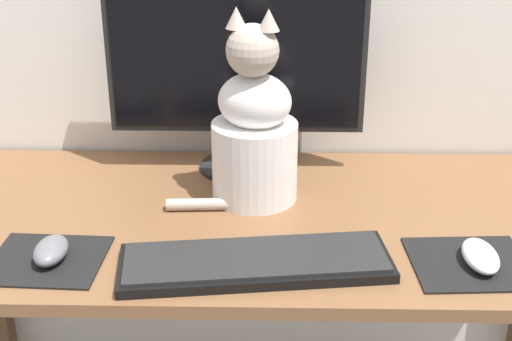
{
  "coord_description": "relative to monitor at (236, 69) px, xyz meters",
  "views": [
    {
      "loc": [
        0.02,
        -1.25,
        1.4
      ],
      "look_at": [
        -0.0,
        -0.06,
        0.86
      ],
      "focal_mm": 50.0,
      "sensor_mm": 36.0,
      "label": 1
    }
  ],
  "objects": [
    {
      "name": "keyboard",
      "position": [
        0.05,
        -0.42,
        -0.22
      ],
      "size": [
        0.48,
        0.21,
        0.02
      ],
      "rotation": [
        0.0,
        0.0,
        0.12
      ],
      "color": "black",
      "rests_on": "desk"
    },
    {
      "name": "computer_mouse_left",
      "position": [
        -0.31,
        -0.4,
        -0.21
      ],
      "size": [
        0.06,
        0.1,
        0.04
      ],
      "color": "slate",
      "rests_on": "mousepad_left"
    },
    {
      "name": "desk",
      "position": [
        0.05,
        -0.22,
        -0.33
      ],
      "size": [
        1.44,
        0.63,
        0.74
      ],
      "color": "brown",
      "rests_on": "ground_plane"
    },
    {
      "name": "mousepad_left",
      "position": [
        -0.32,
        -0.4,
        -0.23
      ],
      "size": [
        0.21,
        0.18,
        0.0
      ],
      "rotation": [
        0.0,
        0.0,
        -0.05
      ],
      "color": "black",
      "rests_on": "desk"
    },
    {
      "name": "monitor",
      "position": [
        0.0,
        0.0,
        0.0
      ],
      "size": [
        0.55,
        0.17,
        0.42
      ],
      "color": "black",
      "rests_on": "desk"
    },
    {
      "name": "mousepad_right",
      "position": [
        0.42,
        -0.4,
        -0.23
      ],
      "size": [
        0.21,
        0.19,
        0.0
      ],
      "rotation": [
        0.0,
        0.0,
        0.05
      ],
      "color": "black",
      "rests_on": "desk"
    },
    {
      "name": "computer_mouse_right",
      "position": [
        0.44,
        -0.4,
        -0.21
      ],
      "size": [
        0.06,
        0.11,
        0.03
      ],
      "color": "white",
      "rests_on": "mousepad_right"
    },
    {
      "name": "cat",
      "position": [
        0.04,
        -0.14,
        -0.09
      ],
      "size": [
        0.28,
        0.22,
        0.39
      ],
      "rotation": [
        0.0,
        0.0,
        -0.3
      ],
      "color": "white",
      "rests_on": "desk"
    }
  ]
}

